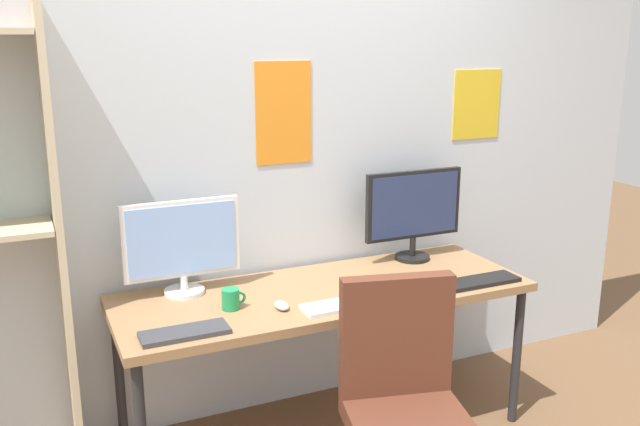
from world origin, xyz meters
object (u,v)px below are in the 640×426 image
keyboard_right (480,281)px  coffee_mug (231,299)px  monitor_left (182,244)px  computer_mouse (282,305)px  keyboard_left (185,333)px  desk (324,300)px  monitor_right (414,210)px  keyboard_center (347,304)px

keyboard_right → coffee_mug: 1.18m
monitor_left → computer_mouse: 0.53m
computer_mouse → coffee_mug: 0.22m
keyboard_left → keyboard_right: bearing=0.0°
coffee_mug → monitor_left: bearing=118.1°
keyboard_right → desk: bearing=161.9°
monitor_right → keyboard_right: (0.10, -0.44, -0.26)m
coffee_mug → keyboard_right: bearing=-8.7°
monitor_left → keyboard_left: bearing=-103.1°
desk → keyboard_left: (-0.70, -0.23, 0.07)m
keyboard_left → coffee_mug: 0.30m
monitor_right → keyboard_center: size_ratio=1.38×
monitor_right → keyboard_right: 0.52m
monitor_left → computer_mouse: (0.34, -0.35, -0.22)m
keyboard_left → keyboard_right: same height
monitor_right → coffee_mug: (-1.06, -0.26, -0.22)m
desk → computer_mouse: (-0.26, -0.14, 0.07)m
coffee_mug → desk: bearing=6.4°
monitor_left → keyboard_right: (1.30, -0.44, -0.22)m
desk → monitor_left: (-0.60, 0.21, 0.29)m
computer_mouse → desk: bearing=27.7°
monitor_left → keyboard_right: bearing=-18.8°
monitor_left → coffee_mug: (0.14, -0.26, -0.19)m
desk → monitor_right: 0.71m
keyboard_left → monitor_left: bearing=76.9°
desk → keyboard_left: bearing=-161.9°
monitor_left → coffee_mug: bearing=-61.9°
computer_mouse → coffee_mug: (-0.19, 0.09, 0.03)m
monitor_left → keyboard_right: size_ratio=1.37×
keyboard_right → coffee_mug: size_ratio=3.58×
monitor_left → computer_mouse: monitor_left is taller
computer_mouse → keyboard_right: bearing=-5.4°
monitor_left → keyboard_left: 0.51m
keyboard_left → keyboard_center: (0.70, 0.00, 0.00)m
keyboard_center → monitor_right: bearing=36.4°
monitor_left → coffee_mug: monitor_left is taller
desk → keyboard_center: bearing=-90.0°
monitor_left → coffee_mug: size_ratio=4.92×
keyboard_right → computer_mouse: (-0.97, 0.09, 0.01)m
desk → computer_mouse: bearing=-152.3°
monitor_left → keyboard_right: 1.39m
desk → monitor_left: 0.70m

